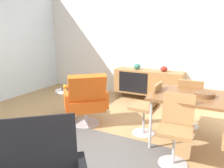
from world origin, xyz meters
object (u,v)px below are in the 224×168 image
object	(u,v)px
dining_chair_front_left	(176,127)
fruit_bowl	(67,88)
wooden_bowl_on_table	(205,95)
vase_cobalt	(137,66)
lounge_chair_red	(86,99)
dining_chair_back_left	(190,101)
side_table_round	(68,100)
vase_sculptural_dark	(164,69)
sideboard	(148,82)
dining_table	(212,100)
dining_chair_near_window	(148,106)

from	to	relation	value
dining_chair_front_left	fruit_bowl	bearing A→B (deg)	164.70
wooden_bowl_on_table	dining_chair_front_left	xyz separation A→B (m)	(-0.25, -0.54, -0.30)
vase_cobalt	lounge_chair_red	bearing A→B (deg)	-96.34
dining_chair_back_left	side_table_round	size ratio (longest dim) A/B	1.65
dining_chair_back_left	vase_sculptural_dark	bearing A→B (deg)	122.61
side_table_round	fruit_bowl	world-z (taller)	fruit_bowl
side_table_round	vase_sculptural_dark	bearing A→B (deg)	50.29
vase_sculptural_dark	fruit_bowl	bearing A→B (deg)	-129.68
sideboard	dining_table	distance (m)	2.26
lounge_chair_red	fruit_bowl	size ratio (longest dim) A/B	4.73
vase_cobalt	dining_chair_front_left	bearing A→B (deg)	-58.82
dining_table	fruit_bowl	world-z (taller)	dining_table
dining_chair_near_window	fruit_bowl	distance (m)	1.60
sideboard	dining_chair_front_left	size ratio (longest dim) A/B	1.87
lounge_chair_red	dining_chair_front_left	bearing A→B (deg)	-14.30
lounge_chair_red	vase_sculptural_dark	bearing A→B (deg)	65.51
vase_cobalt	dining_chair_front_left	xyz separation A→B (m)	(1.38, -2.27, -0.32)
vase_cobalt	dining_table	bearing A→B (deg)	-44.76
vase_cobalt	dining_chair_front_left	world-z (taller)	vase_cobalt
sideboard	vase_cobalt	size ratio (longest dim) A/B	9.50
vase_cobalt	dining_chair_back_left	xyz separation A→B (m)	(1.38, -1.16, -0.32)
vase_cobalt	dining_table	size ratio (longest dim) A/B	0.11
sideboard	vase_sculptural_dark	xyz separation A→B (m)	(0.36, 0.00, 0.34)
dining_chair_back_left	dining_chair_near_window	bearing A→B (deg)	-134.10
dining_chair_near_window	lounge_chair_red	xyz separation A→B (m)	(-1.05, -0.15, -0.00)
vase_cobalt	fruit_bowl	size ratio (longest dim) A/B	0.84
vase_sculptural_dark	wooden_bowl_on_table	world-z (taller)	vase_sculptural_dark
dining_table	dining_chair_near_window	distance (m)	0.92
dining_table	wooden_bowl_on_table	world-z (taller)	wooden_bowl_on_table
vase_sculptural_dark	sideboard	bearing A→B (deg)	-179.70
dining_table	lounge_chair_red	bearing A→B (deg)	-175.43
sideboard	fruit_bowl	xyz separation A→B (m)	(-1.04, -1.69, 0.12)
dining_chair_back_left	side_table_round	world-z (taller)	dining_chair_back_left
vase_sculptural_dark	dining_chair_near_window	world-z (taller)	dining_chair_near_window
dining_table	side_table_round	world-z (taller)	dining_table
dining_table	wooden_bowl_on_table	bearing A→B (deg)	-171.34
vase_cobalt	fruit_bowl	xyz separation A→B (m)	(-0.76, -1.69, -0.23)
sideboard	lounge_chair_red	world-z (taller)	lounge_chair_red
vase_cobalt	dining_chair_back_left	size ratio (longest dim) A/B	0.20
lounge_chair_red	side_table_round	xyz separation A→B (m)	(-0.55, 0.18, -0.15)
dining_chair_back_left	dining_chair_front_left	bearing A→B (deg)	-90.39
dining_chair_front_left	side_table_round	world-z (taller)	dining_chair_front_left
sideboard	vase_sculptural_dark	size ratio (longest dim) A/B	10.05
side_table_round	dining_table	bearing A→B (deg)	-0.59
sideboard	dining_table	world-z (taller)	dining_table
dining_table	side_table_round	size ratio (longest dim) A/B	3.08
dining_chair_near_window	dining_chair_back_left	world-z (taller)	same
dining_chair_back_left	fruit_bowl	distance (m)	2.21
fruit_bowl	wooden_bowl_on_table	bearing A→B (deg)	-0.98
vase_cobalt	side_table_round	xyz separation A→B (m)	(-0.76, -1.69, -0.47)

